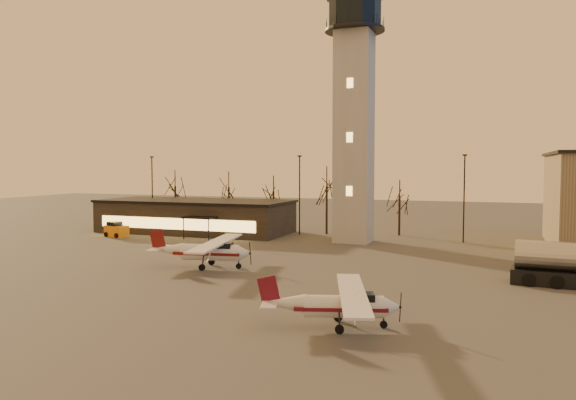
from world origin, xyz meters
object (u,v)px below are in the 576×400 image
at_px(terminal, 195,216).
at_px(cessna_front, 346,310).
at_px(fuel_truck, 576,269).
at_px(control_tower, 354,100).
at_px(service_cart, 116,231).
at_px(cessna_rear, 212,255).

height_order(terminal, cessna_front, terminal).
bearing_deg(cessna_front, fuel_truck, 33.24).
distance_m(control_tower, cessna_front, 37.92).
height_order(control_tower, cessna_front, control_tower).
distance_m(control_tower, service_cart, 33.26).
xyz_separation_m(cessna_rear, service_cart, (-21.36, 14.82, -0.42)).
xyz_separation_m(terminal, cessna_front, (29.93, -35.74, -1.18)).
relative_size(terminal, fuel_truck, 2.82).
bearing_deg(service_cart, cessna_rear, -20.90).
relative_size(terminal, cessna_front, 2.47).
bearing_deg(control_tower, cessna_rear, -110.02).
xyz_separation_m(control_tower, cessna_rear, (-7.46, -20.46, -15.19)).
bearing_deg(cessna_rear, fuel_truck, -6.01).
relative_size(fuel_truck, service_cart, 2.78).
height_order(cessna_front, service_cart, cessna_front).
bearing_deg(fuel_truck, service_cart, 170.58).
relative_size(terminal, service_cart, 7.84).
xyz_separation_m(fuel_truck, service_cart, (-49.86, 12.22, -0.58)).
xyz_separation_m(terminal, service_cart, (-6.82, -7.63, -1.44)).
relative_size(control_tower, terminal, 1.28).
distance_m(cessna_front, cessna_rear, 20.34).
height_order(control_tower, service_cart, control_tower).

